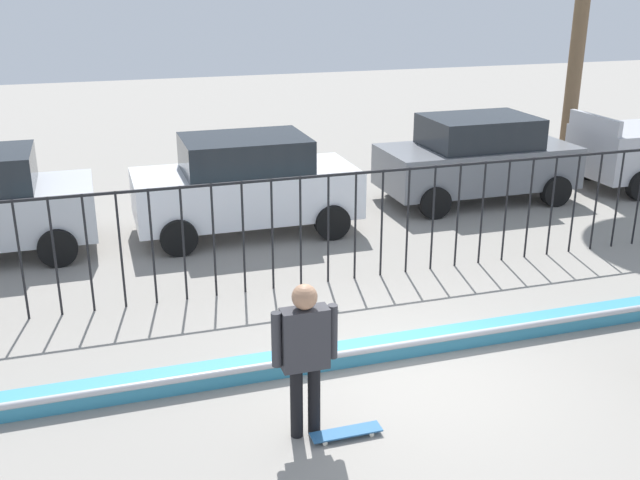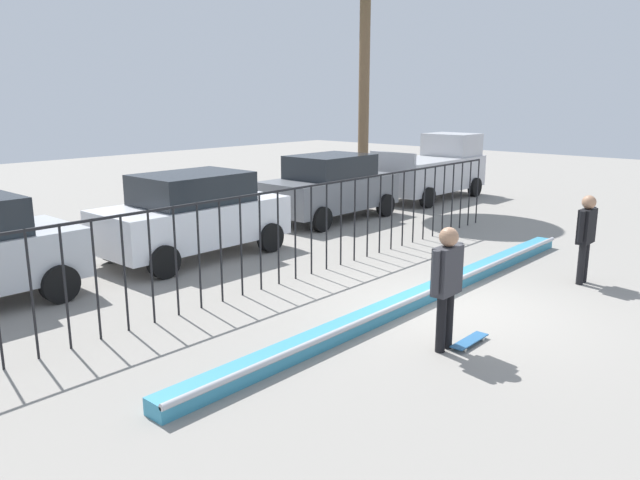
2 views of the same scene
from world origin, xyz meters
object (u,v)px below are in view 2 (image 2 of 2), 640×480
(skateboard, at_px, (470,341))
(parked_car_white, at_px, (193,215))
(skateboarder, at_px, (447,278))
(parked_car_gray, at_px, (330,187))
(pickup_truck, at_px, (433,169))
(camera_operator, at_px, (586,231))

(skateboard, bearing_deg, parked_car_white, 81.52)
(parked_car_white, bearing_deg, skateboarder, -93.34)
(parked_car_gray, xyz_separation_m, pickup_truck, (5.39, -0.17, 0.06))
(skateboarder, xyz_separation_m, pickup_truck, (11.61, 7.36, -0.04))
(parked_car_white, distance_m, pickup_truck, 10.77)
(parked_car_white, bearing_deg, pickup_truck, 5.78)
(skateboarder, xyz_separation_m, parked_car_gray, (6.22, 7.53, -0.11))
(skateboarder, bearing_deg, parked_car_white, 66.74)
(skateboard, distance_m, parked_car_gray, 9.71)
(skateboarder, distance_m, camera_operator, 4.63)
(camera_operator, xyz_separation_m, parked_car_white, (-3.76, 7.28, -0.07))
(skateboard, height_order, pickup_truck, pickup_truck)
(camera_operator, height_order, parked_car_white, parked_car_white)
(parked_car_gray, bearing_deg, skateboard, -125.26)
(pickup_truck, bearing_deg, parked_car_gray, 174.55)
(skateboard, relative_size, parked_car_white, 0.19)
(skateboarder, bearing_deg, skateboard, -41.62)
(skateboarder, height_order, pickup_truck, pickup_truck)
(skateboard, relative_size, parked_car_gray, 0.19)
(camera_operator, bearing_deg, pickup_truck, -97.31)
(skateboard, relative_size, camera_operator, 0.46)
(skateboarder, xyz_separation_m, parked_car_white, (0.85, 6.96, -0.11))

